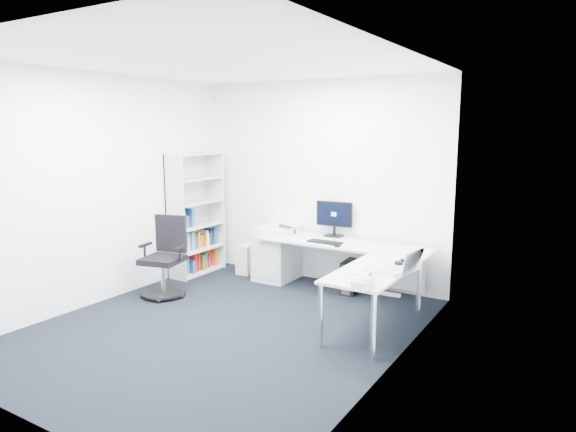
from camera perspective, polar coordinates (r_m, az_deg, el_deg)
The scene contains 22 objects.
ground at distance 5.54m, azimuth -7.15°, elevation -12.21°, with size 4.20×4.20×0.00m, color black.
ceiling at distance 5.19m, azimuth -7.80°, elevation 16.69°, with size 4.20×4.20×0.00m, color white.
wall_back at distance 6.94m, azimuth 3.46°, elevation 3.79°, with size 3.60×0.02×2.70m, color white.
wall_front at distance 3.82m, azimuth -27.61°, elevation -2.14°, with size 3.60×0.02×2.70m, color white.
wall_left at distance 6.47m, azimuth -20.02°, elevation 2.80°, with size 0.02×4.20×2.70m, color white.
wall_right at distance 4.31m, azimuth 11.54°, elevation 0.02°, with size 0.02×4.20×2.70m, color white.
l_desk at distance 6.28m, azimuth 4.82°, elevation -6.40°, with size 2.23×1.25×0.65m, color silver, non-canonical shape.
drawer_pedestal at distance 7.10m, azimuth -1.19°, elevation -4.09°, with size 0.48×0.60×0.74m, color silver.
bookshelf at distance 7.40m, azimuth -10.18°, elevation 0.23°, with size 0.34×0.86×1.73m, color silver, non-canonical shape.
task_chair at distance 6.51m, azimuth -13.79°, elevation -4.50°, with size 0.56×0.56×0.99m, color black, non-canonical shape.
black_pc_tower at distance 6.64m, azimuth 7.09°, elevation -6.63°, with size 0.19×0.42×0.41m, color black.
beige_pc_tower at distance 7.50m, azimuth -4.38°, elevation -4.66°, with size 0.20×0.44×0.42m, color beige.
power_strip at distance 6.62m, azimuth 10.94°, elevation -8.46°, with size 0.35×0.06×0.04m, color silver.
monitor at distance 6.79m, azimuth 5.12°, elevation -0.28°, with size 0.50×0.16×0.48m, color black, non-canonical shape.
black_keyboard at distance 6.43m, azimuth 4.12°, elevation -2.91°, with size 0.44×0.16×0.02m, color black.
mouse at distance 6.24m, azimuth 5.57°, elevation -3.28°, with size 0.05×0.09×0.03m, color black.
desk_phone at distance 6.96m, azimuth -0.14°, elevation -1.49°, with size 0.18×0.18×0.12m, color #2B2B2D, non-canonical shape.
laptop at distance 5.23m, azimuth 11.51°, elevation -4.67°, with size 0.37×0.36×0.26m, color silver, non-canonical shape.
white_keyboard at distance 5.28m, azimuth 7.90°, elevation -5.82°, with size 0.13×0.44×0.01m, color silver.
headphones at distance 5.59m, azimuth 12.54°, elevation -4.87°, with size 0.13×0.21×0.05m, color black, non-canonical shape.
orange_fruit at distance 4.95m, azimuth 8.96°, elevation -6.52°, with size 0.08×0.08×0.08m, color orange.
tissue_box at distance 4.67m, azimuth 8.32°, elevation -7.47°, with size 0.12×0.23×0.08m, color silver.
Camera 1 is at (3.23, -4.00, 2.06)m, focal length 32.00 mm.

